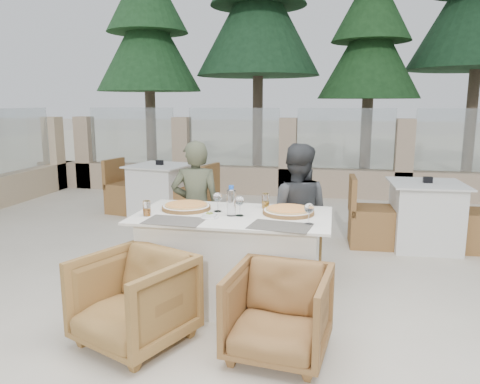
% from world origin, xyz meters
% --- Properties ---
extents(ground, '(80.00, 80.00, 0.00)m').
position_xyz_m(ground, '(0.00, 0.00, 0.00)').
color(ground, beige).
rests_on(ground, ground).
extents(sand_patch, '(30.00, 16.00, 0.01)m').
position_xyz_m(sand_patch, '(0.00, 14.00, 0.01)').
color(sand_patch, beige).
rests_on(sand_patch, ground).
extents(perimeter_wall_far, '(10.00, 0.34, 1.60)m').
position_xyz_m(perimeter_wall_far, '(0.00, 4.80, 0.80)').
color(perimeter_wall_far, tan).
rests_on(perimeter_wall_far, ground).
extents(pine_far_left, '(2.42, 2.42, 5.50)m').
position_xyz_m(pine_far_left, '(-3.50, 7.00, 2.75)').
color(pine_far_left, '#214D25').
rests_on(pine_far_left, ground).
extents(pine_mid_left, '(2.86, 2.86, 6.50)m').
position_xyz_m(pine_mid_left, '(-1.00, 7.50, 3.25)').
color(pine_mid_left, '#1A3D22').
rests_on(pine_mid_left, ground).
extents(pine_centre, '(2.20, 2.20, 5.00)m').
position_xyz_m(pine_centre, '(1.50, 7.20, 2.50)').
color(pine_centre, '#1D431E').
rests_on(pine_centre, ground).
extents(pine_mid_right, '(2.99, 2.99, 6.80)m').
position_xyz_m(pine_mid_right, '(3.80, 7.80, 3.40)').
color(pine_mid_right, '#16361E').
rests_on(pine_mid_right, ground).
extents(dining_table, '(1.60, 0.90, 0.77)m').
position_xyz_m(dining_table, '(0.02, 0.04, 0.39)').
color(dining_table, silver).
rests_on(dining_table, ground).
extents(placemat_near_left, '(0.46, 0.32, 0.00)m').
position_xyz_m(placemat_near_left, '(-0.38, -0.27, 0.77)').
color(placemat_near_left, '#5D5750').
rests_on(placemat_near_left, dining_table).
extents(placemat_near_right, '(0.49, 0.36, 0.00)m').
position_xyz_m(placemat_near_right, '(0.45, -0.27, 0.77)').
color(placemat_near_right, '#514D46').
rests_on(placemat_near_right, dining_table).
extents(pizza_left, '(0.46, 0.46, 0.05)m').
position_xyz_m(pizza_left, '(-0.41, 0.13, 0.80)').
color(pizza_left, orange).
rests_on(pizza_left, dining_table).
extents(pizza_right, '(0.54, 0.54, 0.06)m').
position_xyz_m(pizza_right, '(0.47, 0.14, 0.80)').
color(pizza_right, orange).
rests_on(pizza_right, dining_table).
extents(water_bottle, '(0.08, 0.08, 0.25)m').
position_xyz_m(water_bottle, '(0.02, -0.01, 0.89)').
color(water_bottle, '#C0E1FD').
rests_on(water_bottle, dining_table).
extents(wine_glass_centre, '(0.10, 0.10, 0.18)m').
position_xyz_m(wine_glass_centre, '(-0.12, 0.10, 0.86)').
color(wine_glass_centre, white).
rests_on(wine_glass_centre, dining_table).
extents(wine_glass_near, '(0.08, 0.08, 0.18)m').
position_xyz_m(wine_glass_near, '(0.09, -0.01, 0.86)').
color(wine_glass_near, white).
rests_on(wine_glass_near, dining_table).
extents(wine_glass_corner, '(0.10, 0.10, 0.18)m').
position_xyz_m(wine_glass_corner, '(0.65, -0.17, 0.86)').
color(wine_glass_corner, silver).
rests_on(wine_glass_corner, dining_table).
extents(beer_glass_left, '(0.08, 0.08, 0.12)m').
position_xyz_m(beer_glass_left, '(-0.65, -0.15, 0.83)').
color(beer_glass_left, orange).
rests_on(beer_glass_left, dining_table).
extents(beer_glass_right, '(0.07, 0.07, 0.13)m').
position_xyz_m(beer_glass_right, '(0.25, 0.31, 0.83)').
color(beer_glass_right, orange).
rests_on(beer_glass_right, dining_table).
extents(olive_dish, '(0.11, 0.11, 0.04)m').
position_xyz_m(olive_dish, '(-0.14, -0.12, 0.79)').
color(olive_dish, white).
rests_on(olive_dish, dining_table).
extents(armchair_far_left, '(0.71, 0.72, 0.62)m').
position_xyz_m(armchair_far_left, '(-0.46, 0.90, 0.31)').
color(armchair_far_left, brown).
rests_on(armchair_far_left, ground).
extents(armchair_far_right, '(0.74, 0.76, 0.63)m').
position_xyz_m(armchair_far_right, '(0.37, 0.88, 0.31)').
color(armchair_far_right, brown).
rests_on(armchair_far_right, ground).
extents(armchair_near_left, '(0.91, 0.92, 0.64)m').
position_xyz_m(armchair_near_left, '(-0.51, -0.77, 0.32)').
color(armchair_near_left, olive).
rests_on(armchair_near_left, ground).
extents(armchair_near_right, '(0.72, 0.74, 0.60)m').
position_xyz_m(armchair_near_right, '(0.50, -0.73, 0.30)').
color(armchair_near_right, brown).
rests_on(armchair_near_right, ground).
extents(diner_left, '(0.53, 0.40, 1.33)m').
position_xyz_m(diner_left, '(-0.47, 0.63, 0.66)').
color(diner_left, '#4A4E39').
rests_on(diner_left, ground).
extents(diner_right, '(0.66, 0.53, 1.32)m').
position_xyz_m(diner_right, '(0.50, 0.58, 0.66)').
color(diner_right, '#36383B').
rests_on(diner_right, ground).
extents(bg_table_a, '(1.77, 1.12, 0.77)m').
position_xyz_m(bg_table_a, '(-1.69, 2.82, 0.39)').
color(bg_table_a, silver).
rests_on(bg_table_a, ground).
extents(bg_table_b, '(1.67, 0.88, 0.77)m').
position_xyz_m(bg_table_b, '(1.88, 1.96, 0.39)').
color(bg_table_b, silver).
rests_on(bg_table_b, ground).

